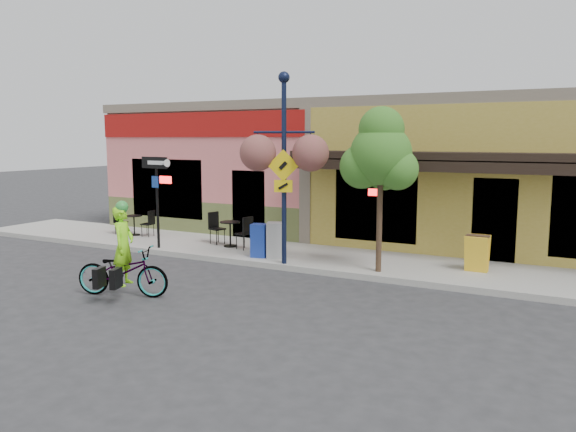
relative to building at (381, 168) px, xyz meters
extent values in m
plane|color=#2D2D30|center=(0.00, -7.50, -2.25)|extent=(90.00, 90.00, 0.00)
cube|color=#9E9B93|center=(0.00, -5.50, -2.17)|extent=(24.00, 3.00, 0.15)
cube|color=#A8A59E|center=(0.00, -6.95, -2.17)|extent=(24.00, 0.12, 0.15)
imported|color=maroon|center=(-2.13, -10.58, -1.72)|extent=(2.13, 1.27, 1.06)
imported|color=#93FF1A|center=(-2.08, -10.58, -1.41)|extent=(0.56, 0.70, 1.67)
camera|label=1|loc=(6.29, -19.19, 1.06)|focal=35.00mm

